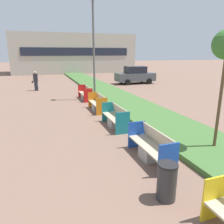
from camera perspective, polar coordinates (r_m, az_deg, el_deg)
name	(u,v)px	position (r m, az deg, el deg)	size (l,w,h in m)	color
planter_grass_strip	(144,112)	(12.24, 8.28, 0.10)	(2.80, 120.00, 0.18)	#426B33
building_backdrop	(73,54)	(39.62, -10.06, 14.77)	(19.77, 8.13, 6.24)	#B2AD9E
bench_blue_frame	(151,148)	(7.00, 10.17, -9.32)	(0.65, 2.06, 0.94)	#9E9B96
bench_teal_frame	(115,119)	(9.82, 0.91, -1.85)	(0.65, 1.98, 0.94)	#9E9B96
bench_orange_frame	(98,105)	(12.61, -3.72, 1.95)	(0.65, 1.94, 0.94)	#9E9B96
bench_red_frame	(86,94)	(15.81, -6.91, 4.59)	(0.65, 2.07, 0.94)	#9E9B96
litter_bin	(167,182)	(5.29, 14.11, -17.21)	(0.46, 0.46, 0.89)	#2D2D30
street_lamp_post	(94,45)	(15.47, -4.82, 17.01)	(0.24, 0.44, 6.75)	#56595B
pedestrian_walking	(36,81)	(20.55, -19.33, 7.70)	(0.53, 0.24, 1.71)	#232633
parked_car_distant	(135,75)	(24.11, 6.06, 9.55)	(4.21, 2.00, 1.86)	#474C51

